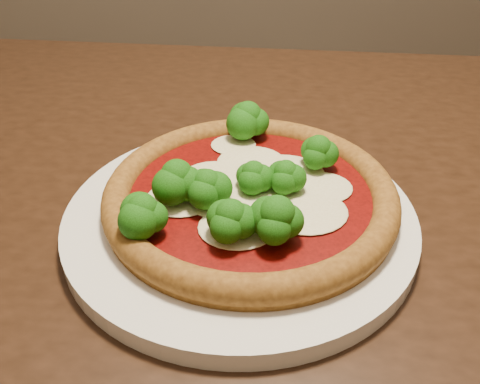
{
  "coord_description": "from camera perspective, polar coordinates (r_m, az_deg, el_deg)",
  "views": [
    {
      "loc": [
        -0.22,
        -0.7,
        1.07
      ],
      "look_at": [
        -0.21,
        -0.3,
        0.79
      ],
      "focal_mm": 40.0,
      "sensor_mm": 36.0,
      "label": 1
    }
  ],
  "objects": [
    {
      "name": "dining_table",
      "position": [
        0.62,
        5.5,
        -6.45
      ],
      "size": [
        1.42,
        1.0,
        0.75
      ],
      "rotation": [
        0.0,
        0.0,
        -0.15
      ],
      "color": "black",
      "rests_on": "floor"
    },
    {
      "name": "plate",
      "position": [
        0.5,
        0.0,
        -2.88
      ],
      "size": [
        0.33,
        0.33,
        0.02
      ],
      "primitive_type": "cylinder",
      "color": "silver",
      "rests_on": "dining_table"
    },
    {
      "name": "pizza",
      "position": [
        0.5,
        0.89,
        0.01
      ],
      "size": [
        0.28,
        0.28,
        0.06
      ],
      "rotation": [
        0.0,
        0.0,
        0.07
      ],
      "color": "brown",
      "rests_on": "plate"
    }
  ]
}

